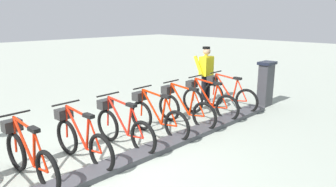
% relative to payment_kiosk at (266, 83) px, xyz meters
% --- Properties ---
extents(ground_plane, '(60.00, 60.00, 0.00)m').
position_rel_payment_kiosk_xyz_m(ground_plane, '(-0.05, 5.38, -0.67)').
color(ground_plane, '#A5AD9F').
extents(dock_rail_base, '(0.44, 9.83, 0.10)m').
position_rel_payment_kiosk_xyz_m(dock_rail_base, '(-0.05, 5.38, -0.62)').
color(dock_rail_base, '#47474C').
rests_on(dock_rail_base, ground).
extents(payment_kiosk, '(0.36, 0.52, 1.28)m').
position_rel_payment_kiosk_xyz_m(payment_kiosk, '(0.00, 0.00, 0.00)').
color(payment_kiosk, '#38383D').
rests_on(payment_kiosk, ground).
extents(bike_docked_0, '(1.72, 0.54, 1.02)m').
position_rel_payment_kiosk_xyz_m(bike_docked_0, '(0.57, 1.07, -0.24)').
color(bike_docked_0, black).
rests_on(bike_docked_0, ground).
extents(bike_docked_1, '(1.72, 0.54, 1.02)m').
position_rel_payment_kiosk_xyz_m(bike_docked_1, '(0.57, 1.97, -0.24)').
color(bike_docked_1, black).
rests_on(bike_docked_1, ground).
extents(bike_docked_2, '(1.72, 0.54, 1.02)m').
position_rel_payment_kiosk_xyz_m(bike_docked_2, '(0.57, 2.87, -0.24)').
color(bike_docked_2, black).
rests_on(bike_docked_2, ground).
extents(bike_docked_3, '(1.72, 0.54, 1.02)m').
position_rel_payment_kiosk_xyz_m(bike_docked_3, '(0.57, 3.78, -0.24)').
color(bike_docked_3, black).
rests_on(bike_docked_3, ground).
extents(bike_docked_4, '(1.72, 0.54, 1.02)m').
position_rel_payment_kiosk_xyz_m(bike_docked_4, '(0.57, 4.68, -0.24)').
color(bike_docked_4, black).
rests_on(bike_docked_4, ground).
extents(bike_docked_5, '(1.72, 0.54, 1.02)m').
position_rel_payment_kiosk_xyz_m(bike_docked_5, '(0.57, 5.58, -0.24)').
color(bike_docked_5, black).
rests_on(bike_docked_5, ground).
extents(bike_docked_6, '(1.72, 0.54, 1.02)m').
position_rel_payment_kiosk_xyz_m(bike_docked_6, '(0.57, 6.49, -0.24)').
color(bike_docked_6, black).
rests_on(bike_docked_6, ground).
extents(worker_near_rack, '(0.47, 0.63, 1.66)m').
position_rel_payment_kiosk_xyz_m(worker_near_rack, '(1.46, 0.89, 0.24)').
color(worker_near_rack, white).
rests_on(worker_near_rack, ground).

